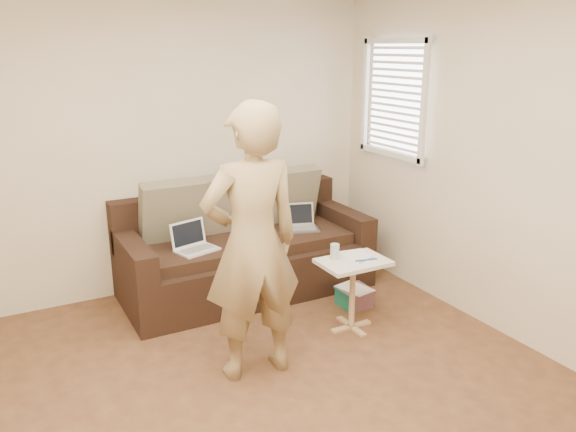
{
  "coord_description": "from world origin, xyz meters",
  "views": [
    {
      "loc": [
        -1.39,
        -2.65,
        2.16
      ],
      "look_at": [
        0.8,
        1.4,
        0.78
      ],
      "focal_mm": 35.54,
      "sensor_mm": 36.0,
      "label": 1
    }
  ],
  "objects": [
    {
      "name": "floor",
      "position": [
        0.0,
        0.0,
        0.0
      ],
      "size": [
        4.5,
        4.5,
        0.0
      ],
      "primitive_type": "plane",
      "color": "#4C2E1C",
      "rests_on": "ground"
    },
    {
      "name": "wall_back",
      "position": [
        0.0,
        2.25,
        1.3
      ],
      "size": [
        4.0,
        0.0,
        4.0
      ],
      "primitive_type": "plane",
      "rotation": [
        1.57,
        0.0,
        0.0
      ],
      "color": "beige",
      "rests_on": "ground"
    },
    {
      "name": "wall_right",
      "position": [
        2.0,
        0.0,
        1.3
      ],
      "size": [
        0.0,
        4.5,
        4.5
      ],
      "primitive_type": "plane",
      "rotation": [
        1.57,
        0.0,
        -1.57
      ],
      "color": "beige",
      "rests_on": "ground"
    },
    {
      "name": "window_blinds",
      "position": [
        1.95,
        1.5,
        1.7
      ],
      "size": [
        0.12,
        0.88,
        1.08
      ],
      "primitive_type": null,
      "color": "white",
      "rests_on": "wall_right"
    },
    {
      "name": "sofa",
      "position": [
        0.57,
        1.77,
        0.42
      ],
      "size": [
        2.2,
        0.95,
        0.85
      ],
      "primitive_type": null,
      "color": "black",
      "rests_on": "ground"
    },
    {
      "name": "pillow_left",
      "position": [
        -0.03,
        1.97,
        0.79
      ],
      "size": [
        0.55,
        0.29,
        0.57
      ],
      "primitive_type": null,
      "rotation": [
        0.28,
        0.0,
        0.0
      ],
      "color": "#6F6751",
      "rests_on": "sofa"
    },
    {
      "name": "pillow_mid",
      "position": [
        0.52,
        1.98,
        0.79
      ],
      "size": [
        0.55,
        0.27,
        0.57
      ],
      "primitive_type": null,
      "rotation": [
        0.24,
        0.0,
        0.0
      ],
      "color": "brown",
      "rests_on": "sofa"
    },
    {
      "name": "pillow_right",
      "position": [
        1.12,
        1.97,
        0.79
      ],
      "size": [
        0.55,
        0.28,
        0.57
      ],
      "primitive_type": null,
      "rotation": [
        0.26,
        0.0,
        0.0
      ],
      "color": "#6F6751",
      "rests_on": "sofa"
    },
    {
      "name": "laptop_silver",
      "position": [
        1.11,
        1.71,
        0.52
      ],
      "size": [
        0.37,
        0.31,
        0.21
      ],
      "primitive_type": null,
      "rotation": [
        0.0,
        0.0,
        -0.3
      ],
      "color": "#B7BABC",
      "rests_on": "sofa"
    },
    {
      "name": "laptop_white",
      "position": [
        0.07,
        1.63,
        0.52
      ],
      "size": [
        0.38,
        0.32,
        0.24
      ],
      "primitive_type": null,
      "rotation": [
        0.0,
        0.0,
        0.28
      ],
      "color": "white",
      "rests_on": "sofa"
    },
    {
      "name": "person",
      "position": [
        0.06,
        0.52,
        0.93
      ],
      "size": [
        0.7,
        0.49,
        1.86
      ],
      "primitive_type": "imported",
      "rotation": [
        0.0,
        0.0,
        3.09
      ],
      "color": "#9B8E54",
      "rests_on": "ground"
    },
    {
      "name": "side_table",
      "position": [
        1.0,
        0.72,
        0.29
      ],
      "size": [
        0.52,
        0.37,
        0.58
      ],
      "primitive_type": null,
      "color": "silver",
      "rests_on": "ground"
    },
    {
      "name": "drinking_glass",
      "position": [
        0.89,
        0.81,
        0.64
      ],
      "size": [
        0.07,
        0.07,
        0.12
      ],
      "primitive_type": null,
      "color": "silver",
      "rests_on": "side_table"
    },
    {
      "name": "scissors",
      "position": [
        1.08,
        0.66,
        0.58
      ],
      "size": [
        0.2,
        0.16,
        0.02
      ],
      "primitive_type": null,
      "rotation": [
        0.0,
        0.0,
        0.36
      ],
      "color": "silver",
      "rests_on": "side_table"
    },
    {
      "name": "paper_on_table",
      "position": [
        1.08,
        0.77,
        0.58
      ],
      "size": [
        0.25,
        0.33,
        0.0
      ],
      "primitive_type": null,
      "rotation": [
        0.0,
        0.0,
        -0.14
      ],
      "color": "white",
      "rests_on": "side_table"
    },
    {
      "name": "striped_box",
      "position": [
        1.25,
        1.04,
        0.08
      ],
      "size": [
        0.27,
        0.27,
        0.17
      ],
      "primitive_type": null,
      "color": "#C31D54",
      "rests_on": "ground"
    }
  ]
}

